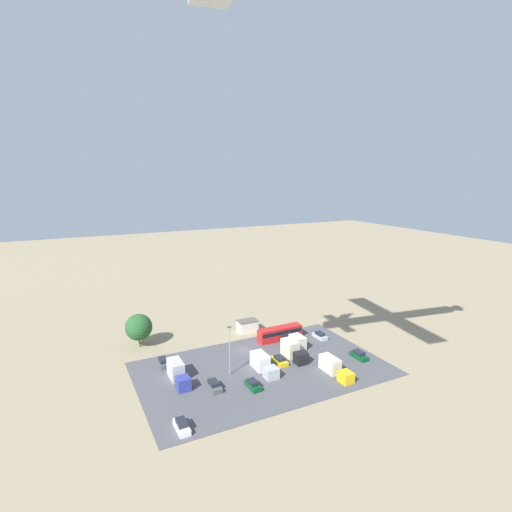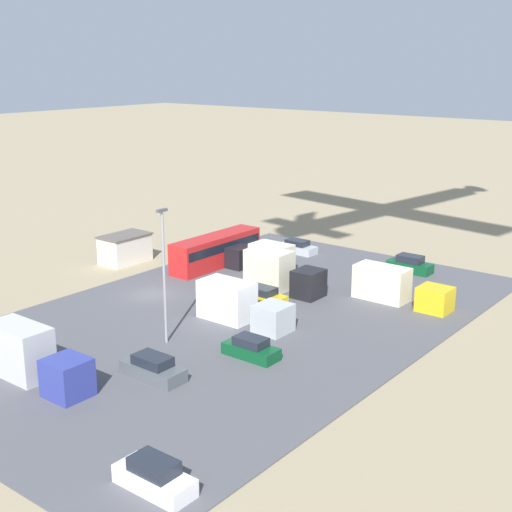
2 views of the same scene
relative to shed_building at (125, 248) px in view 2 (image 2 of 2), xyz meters
name	(u,v)px [view 2 (image 2 of 2)]	position (x,y,z in m)	size (l,w,h in m)	color
ground_plane	(152,296)	(5.86, 9.92, -1.46)	(400.00, 400.00, 0.00)	gray
parking_lot_surface	(234,319)	(5.86, 19.49, -1.42)	(49.57, 30.50, 0.08)	#4C4C51
shed_building	(125,248)	(0.00, 0.00, 0.00)	(5.11, 3.25, 2.90)	silver
bus	(216,249)	(-4.62, 8.35, 0.30)	(11.05, 2.57, 3.12)	red
parked_car_0	(261,296)	(1.62, 18.98, -0.77)	(1.91, 4.34, 1.47)	gold
parked_car_2	(297,247)	(-13.77, 11.92, -0.79)	(1.80, 4.25, 1.41)	#ADB2B7
parked_car_3	(410,265)	(-14.76, 24.69, -0.69)	(1.80, 4.34, 1.66)	#0C4723
parked_car_4	(153,368)	(17.63, 22.39, -0.73)	(1.86, 4.54, 1.55)	#4C5156
parked_car_5	(251,349)	(11.03, 25.33, -0.76)	(1.74, 4.10, 1.47)	#0C4723
parked_car_6	(154,477)	(26.38, 31.59, -0.69)	(1.74, 4.25, 1.65)	silver
parked_truck_0	(396,287)	(-5.71, 27.87, -0.03)	(2.30, 8.58, 2.94)	gold
parked_truck_1	(239,305)	(6.25, 20.36, 0.05)	(2.55, 8.02, 3.11)	#ADB2B7
parked_truck_2	(33,358)	(22.70, 16.62, 0.22)	(2.42, 8.51, 3.49)	navy
parked_truck_3	(280,273)	(-2.25, 18.08, 0.23)	(2.56, 7.47, 3.51)	black
parked_truck_4	(262,259)	(-5.65, 13.42, 0.00)	(2.52, 7.09, 3.02)	black
light_pole_lot_centre	(164,272)	(12.82, 18.78, 4.08)	(0.90, 0.28, 10.03)	gray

